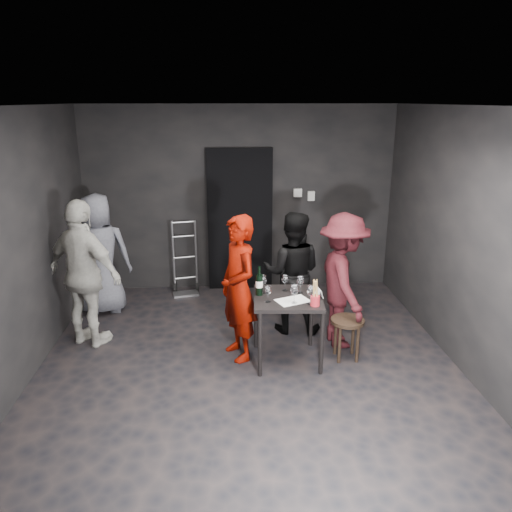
{
  "coord_description": "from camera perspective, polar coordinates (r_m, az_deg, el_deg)",
  "views": [
    {
      "loc": [
        -0.23,
        -4.73,
        2.75
      ],
      "look_at": [
        0.09,
        0.25,
        1.18
      ],
      "focal_mm": 35.0,
      "sensor_mm": 36.0,
      "label": 1
    }
  ],
  "objects": [
    {
      "name": "wall_right",
      "position": [
        5.52,
        23.1,
        1.32
      ],
      "size": [
        0.04,
        5.0,
        2.7
      ],
      "primitive_type": "cube",
      "color": "black",
      "rests_on": "ground"
    },
    {
      "name": "bystander_cream",
      "position": [
        5.93,
        -19.11,
        -0.86
      ],
      "size": [
        1.28,
        1.05,
        1.97
      ],
      "primitive_type": "imported",
      "rotation": [
        0.0,
        0.0,
        2.62
      ],
      "color": "silver",
      "rests_on": "floor"
    },
    {
      "name": "reserved_card",
      "position": [
        5.33,
        7.04,
        -4.2
      ],
      "size": [
        0.09,
        0.14,
        0.1
      ],
      "primitive_type": null,
      "rotation": [
        0.0,
        0.0,
        0.11
      ],
      "color": "white",
      "rests_on": "tasting_table"
    },
    {
      "name": "server_red",
      "position": [
        5.37,
        -2.02,
        -3.13
      ],
      "size": [
        0.63,
        0.74,
        1.73
      ],
      "primitive_type": "imported",
      "rotation": [
        0.0,
        0.0,
        -1.17
      ],
      "color": "#720B00",
      "rests_on": "floor"
    },
    {
      "name": "tasting_table",
      "position": [
        5.37,
        3.64,
        -5.62
      ],
      "size": [
        0.72,
        0.72,
        0.75
      ],
      "rotation": [
        0.0,
        0.0,
        -0.06
      ],
      "color": "black",
      "rests_on": "floor"
    },
    {
      "name": "wall_left",
      "position": [
        5.33,
        -25.83,
        0.42
      ],
      "size": [
        0.04,
        5.0,
        2.7
      ],
      "primitive_type": "cube",
      "color": "black",
      "rests_on": "ground"
    },
    {
      "name": "stool",
      "position": [
        5.59,
        10.38,
        -7.96
      ],
      "size": [
        0.37,
        0.37,
        0.47
      ],
      "rotation": [
        0.0,
        0.0,
        -0.36
      ],
      "color": "black",
      "rests_on": "floor"
    },
    {
      "name": "wine_bottle",
      "position": [
        5.32,
        0.37,
        -3.22
      ],
      "size": [
        0.08,
        0.08,
        0.32
      ],
      "rotation": [
        0.0,
        0.0,
        0.31
      ],
      "color": "black",
      "rests_on": "tasting_table"
    },
    {
      "name": "hand_truck",
      "position": [
        7.46,
        -8.04,
        -2.7
      ],
      "size": [
        0.37,
        0.32,
        1.09
      ],
      "rotation": [
        0.0,
        0.0,
        0.21
      ],
      "color": "#B2B2B7",
      "rests_on": "floor"
    },
    {
      "name": "bystander_grey",
      "position": [
        6.85,
        -17.48,
        0.69
      ],
      "size": [
        0.9,
        0.56,
        1.74
      ],
      "primitive_type": "imported",
      "rotation": [
        0.0,
        0.0,
        3.26
      ],
      "color": "slate",
      "rests_on": "floor"
    },
    {
      "name": "wine_glass_b",
      "position": [
        5.38,
        0.81,
        -3.13
      ],
      "size": [
        0.1,
        0.1,
        0.22
      ],
      "primitive_type": null,
      "rotation": [
        0.0,
        0.0,
        0.3
      ],
      "color": "white",
      "rests_on": "tasting_table"
    },
    {
      "name": "wall_back",
      "position": [
        7.37,
        -1.89,
        6.48
      ],
      "size": [
        4.5,
        0.04,
        2.7
      ],
      "primitive_type": "cube",
      "color": "black",
      "rests_on": "ground"
    },
    {
      "name": "tasting_mat",
      "position": [
        5.23,
        4.21,
        -5.11
      ],
      "size": [
        0.39,
        0.33,
        0.0
      ],
      "primitive_type": "cube",
      "rotation": [
        0.0,
        0.0,
        0.4
      ],
      "color": "white",
      "rests_on": "tasting_table"
    },
    {
      "name": "wine_glass_c",
      "position": [
        5.46,
        3.34,
        -3.01
      ],
      "size": [
        0.09,
        0.09,
        0.19
      ],
      "primitive_type": null,
      "rotation": [
        0.0,
        0.0,
        -0.33
      ],
      "color": "white",
      "rests_on": "tasting_table"
    },
    {
      "name": "wine_glass_d",
      "position": [
        5.13,
        4.4,
        -4.27
      ],
      "size": [
        0.08,
        0.08,
        0.22
      ],
      "primitive_type": null,
      "rotation": [
        0.0,
        0.0,
        -0.0
      ],
      "color": "white",
      "rests_on": "tasting_table"
    },
    {
      "name": "wallbox_lower",
      "position": [
        7.42,
        6.31,
        6.85
      ],
      "size": [
        0.1,
        0.06,
        0.14
      ],
      "primitive_type": "cube",
      "color": "#B7B7B2",
      "rests_on": "wall_back"
    },
    {
      "name": "floor",
      "position": [
        5.48,
        -0.83,
        -12.7
      ],
      "size": [
        4.5,
        5.0,
        0.02
      ],
      "primitive_type": "cube",
      "color": "black",
      "rests_on": "ground"
    },
    {
      "name": "wallbox_upper",
      "position": [
        7.38,
        4.78,
        7.23
      ],
      "size": [
        0.12,
        0.06,
        0.12
      ],
      "primitive_type": "cube",
      "color": "#B7B7B2",
      "rests_on": "wall_back"
    },
    {
      "name": "wall_front",
      "position": [
        2.65,
        1.91,
        -14.56
      ],
      "size": [
        4.5,
        0.04,
        2.7
      ],
      "primitive_type": "cube",
      "color": "black",
      "rests_on": "ground"
    },
    {
      "name": "doorway",
      "position": [
        7.38,
        -1.85,
        4.1
      ],
      "size": [
        0.95,
        0.1,
        2.1
      ],
      "primitive_type": "cube",
      "color": "black",
      "rests_on": "ground"
    },
    {
      "name": "wine_glass_f",
      "position": [
        5.39,
        5.08,
        -3.22
      ],
      "size": [
        0.09,
        0.09,
        0.21
      ],
      "primitive_type": null,
      "rotation": [
        0.0,
        0.0,
        -0.15
      ],
      "color": "white",
      "rests_on": "tasting_table"
    },
    {
      "name": "ceiling",
      "position": [
        4.74,
        -0.98,
        16.82
      ],
      "size": [
        4.5,
        5.0,
        0.02
      ],
      "primitive_type": "cube",
      "color": "silver",
      "rests_on": "ground"
    },
    {
      "name": "wine_glass_a",
      "position": [
        5.15,
        1.38,
        -4.31
      ],
      "size": [
        0.09,
        0.09,
        0.19
      ],
      "primitive_type": null,
      "rotation": [
        0.0,
        0.0,
        0.4
      ],
      "color": "white",
      "rests_on": "tasting_table"
    },
    {
      "name": "wine_glass_e",
      "position": [
        5.13,
        6.25,
        -4.36
      ],
      "size": [
        0.08,
        0.08,
        0.21
      ],
      "primitive_type": null,
      "rotation": [
        0.0,
        0.0,
        0.03
      ],
      "color": "white",
      "rests_on": "tasting_table"
    },
    {
      "name": "breadstick_cup",
      "position": [
        5.08,
        6.8,
        -4.25
      ],
      "size": [
        0.1,
        0.1,
        0.3
      ],
      "rotation": [
        0.0,
        0.0,
        -0.15
      ],
      "color": "red",
      "rests_on": "tasting_table"
    },
    {
      "name": "woman_black",
      "position": [
        6.05,
        4.15,
        -1.9
      ],
      "size": [
        0.8,
        0.55,
        1.51
      ],
      "primitive_type": "imported",
      "rotation": [
        0.0,
        0.0,
        2.93
      ],
      "color": "black",
      "rests_on": "floor"
    },
    {
      "name": "man_maroon",
      "position": [
        5.75,
        9.92,
        -2.51
      ],
      "size": [
        0.58,
        1.09,
        1.63
      ],
      "primitive_type": "imported",
      "rotation": [
        0.0,
        0.0,
        1.66
      ],
      "color": "#3C1016",
      "rests_on": "floor"
    }
  ]
}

